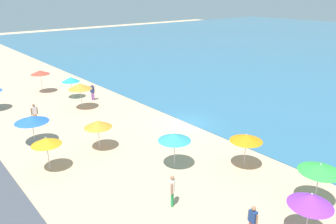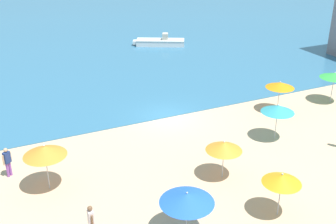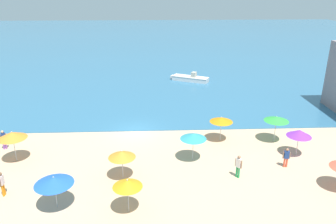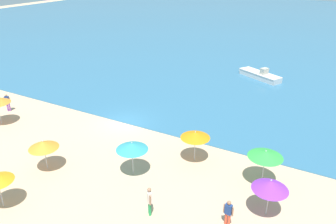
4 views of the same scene
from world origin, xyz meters
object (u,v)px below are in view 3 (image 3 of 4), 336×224
at_px(beach_umbrella_1, 299,133).
at_px(skiff_nearshore, 190,78).
at_px(bather_2, 4,139).
at_px(bather_3, 286,157).
at_px(beach_umbrella_5, 122,154).
at_px(beach_umbrella_3, 12,135).
at_px(beach_umbrella_4, 54,181).
at_px(bather_1, 2,183).
at_px(beach_umbrella_7, 127,184).
at_px(bather_0, 238,165).
at_px(beach_umbrella_0, 276,119).
at_px(beach_umbrella_9, 221,120).
at_px(beach_umbrella_11, 193,136).

distance_m(beach_umbrella_1, skiff_nearshore, 23.55).
distance_m(bather_2, bather_3, 23.06).
bearing_deg(bather_3, beach_umbrella_1, 48.26).
distance_m(beach_umbrella_5, bather_2, 11.57).
xyz_separation_m(beach_umbrella_3, beach_umbrella_4, (4.82, -6.10, -0.30)).
distance_m(beach_umbrella_5, bather_1, 7.96).
bearing_deg(beach_umbrella_5, beach_umbrella_4, -140.09).
height_order(beach_umbrella_7, bather_3, beach_umbrella_7).
relative_size(bather_2, skiff_nearshore, 0.31).
height_order(bather_0, skiff_nearshore, bather_0).
bearing_deg(beach_umbrella_3, beach_umbrella_0, 6.64).
relative_size(beach_umbrella_1, beach_umbrella_3, 0.91).
bearing_deg(beach_umbrella_9, beach_umbrella_7, -128.21).
xyz_separation_m(beach_umbrella_3, beach_umbrella_11, (14.01, -0.52, -0.13)).
xyz_separation_m(beach_umbrella_7, beach_umbrella_9, (7.54, 9.57, 0.04)).
relative_size(beach_umbrella_5, bather_0, 1.25).
distance_m(beach_umbrella_4, beach_umbrella_7, 4.56).
relative_size(beach_umbrella_0, beach_umbrella_5, 1.09).
distance_m(bather_3, skiff_nearshore, 24.90).
bearing_deg(beach_umbrella_7, bather_0, 24.70).
height_order(beach_umbrella_3, beach_umbrella_7, beach_umbrella_3).
relative_size(beach_umbrella_4, bather_0, 1.35).
relative_size(beach_umbrella_1, beach_umbrella_7, 1.02).
bearing_deg(beach_umbrella_9, beach_umbrella_11, -130.40).
bearing_deg(beach_umbrella_4, beach_umbrella_7, -7.98).
height_order(beach_umbrella_3, bather_1, beach_umbrella_3).
relative_size(beach_umbrella_4, beach_umbrella_5, 1.08).
height_order(beach_umbrella_0, bather_1, beach_umbrella_0).
xyz_separation_m(beach_umbrella_3, bather_1, (0.97, -4.69, -1.24)).
bearing_deg(skiff_nearshore, beach_umbrella_5, -106.75).
xyz_separation_m(beach_umbrella_5, bather_3, (12.31, 0.96, -1.02)).
height_order(beach_umbrella_3, beach_umbrella_5, beach_umbrella_3).
distance_m(beach_umbrella_1, bather_1, 22.11).
bearing_deg(bather_2, bather_1, -68.20).
xyz_separation_m(bather_1, bather_3, (20.00, 2.76, -0.09)).
bearing_deg(bather_0, skiff_nearshore, 91.42).
distance_m(beach_umbrella_5, skiff_nearshore, 26.58).
bearing_deg(beach_umbrella_5, beach_umbrella_7, -80.13).
bearing_deg(beach_umbrella_4, skiff_nearshore, 68.13).
bearing_deg(beach_umbrella_1, bather_2, 174.83).
distance_m(beach_umbrella_0, beach_umbrella_7, 15.41).
xyz_separation_m(bather_0, bather_2, (-18.69, 5.31, -0.04)).
distance_m(beach_umbrella_9, bather_0, 6.16).
bearing_deg(beach_umbrella_3, bather_3, -5.25).
bearing_deg(bather_0, beach_umbrella_4, -166.67).
distance_m(beach_umbrella_9, skiff_nearshore, 19.76).
bearing_deg(bather_0, bather_3, 17.95).
bearing_deg(bather_0, bather_1, -174.77).
relative_size(bather_0, bather_3, 1.12).
height_order(beach_umbrella_9, bather_3, beach_umbrella_9).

